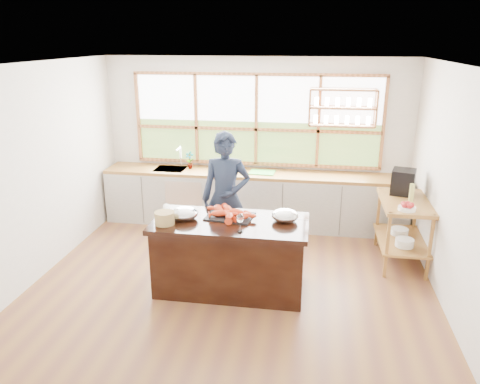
% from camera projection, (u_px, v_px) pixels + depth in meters
% --- Properties ---
extents(ground_plane, '(5.00, 5.00, 0.00)m').
position_uv_depth(ground_plane, '(233.00, 280.00, 6.03)').
color(ground_plane, brown).
extents(room_shell, '(5.02, 4.52, 2.71)m').
position_uv_depth(room_shell, '(242.00, 139.00, 5.95)').
color(room_shell, silver).
rests_on(room_shell, ground_plane).
extents(back_counter, '(4.90, 0.63, 0.90)m').
position_uv_depth(back_counter, '(252.00, 198.00, 7.70)').
color(back_counter, beige).
rests_on(back_counter, ground_plane).
extents(right_shelf_unit, '(0.62, 1.10, 0.90)m').
position_uv_depth(right_shelf_unit, '(403.00, 221.00, 6.34)').
color(right_shelf_unit, '#945B28').
rests_on(right_shelf_unit, ground_plane).
extents(island, '(1.85, 0.90, 0.90)m').
position_uv_depth(island, '(230.00, 255.00, 5.70)').
color(island, black).
rests_on(island, ground_plane).
extents(cook, '(0.69, 0.48, 1.81)m').
position_uv_depth(cook, '(226.00, 198.00, 6.33)').
color(cook, '#1B2438').
rests_on(cook, ground_plane).
extents(potted_plant, '(0.16, 0.12, 0.29)m').
position_uv_depth(potted_plant, '(190.00, 160.00, 7.73)').
color(potted_plant, slate).
rests_on(potted_plant, back_counter).
extents(cutting_board, '(0.42, 0.32, 0.01)m').
position_uv_depth(cutting_board, '(262.00, 172.00, 7.54)').
color(cutting_board, green).
rests_on(cutting_board, back_counter).
extents(espresso_machine, '(0.37, 0.39, 0.35)m').
position_uv_depth(espresso_machine, '(403.00, 182.00, 6.48)').
color(espresso_machine, black).
rests_on(espresso_machine, right_shelf_unit).
extents(wine_bottle, '(0.08, 0.08, 0.26)m').
position_uv_depth(wine_bottle, '(412.00, 193.00, 6.13)').
color(wine_bottle, '#B1B658').
rests_on(wine_bottle, right_shelf_unit).
extents(fruit_bowl, '(0.22, 0.22, 0.11)m').
position_uv_depth(fruit_bowl, '(407.00, 207.00, 5.89)').
color(fruit_bowl, white).
rests_on(fruit_bowl, right_shelf_unit).
extents(slate_board, '(0.60, 0.47, 0.02)m').
position_uv_depth(slate_board, '(230.00, 216.00, 5.68)').
color(slate_board, black).
rests_on(slate_board, island).
extents(lobster_pile, '(0.55, 0.48, 0.08)m').
position_uv_depth(lobster_pile, '(229.00, 213.00, 5.65)').
color(lobster_pile, '#ED460F').
rests_on(lobster_pile, slate_board).
extents(mixing_bowl_left, '(0.33, 0.33, 0.16)m').
position_uv_depth(mixing_bowl_left, '(185.00, 213.00, 5.61)').
color(mixing_bowl_left, silver).
rests_on(mixing_bowl_left, island).
extents(mixing_bowl_right, '(0.32, 0.32, 0.15)m').
position_uv_depth(mixing_bowl_right, '(285.00, 216.00, 5.55)').
color(mixing_bowl_right, silver).
rests_on(mixing_bowl_right, island).
extents(wine_glass, '(0.08, 0.08, 0.22)m').
position_uv_depth(wine_glass, '(240.00, 219.00, 5.19)').
color(wine_glass, silver).
rests_on(wine_glass, island).
extents(wicker_basket, '(0.23, 0.23, 0.15)m').
position_uv_depth(wicker_basket, '(165.00, 218.00, 5.45)').
color(wicker_basket, tan).
rests_on(wicker_basket, island).
extents(parchment_roll, '(0.17, 0.31, 0.08)m').
position_uv_depth(parchment_roll, '(166.00, 211.00, 5.78)').
color(parchment_roll, silver).
rests_on(parchment_roll, island).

